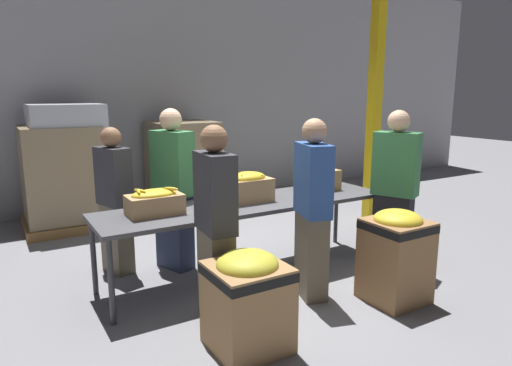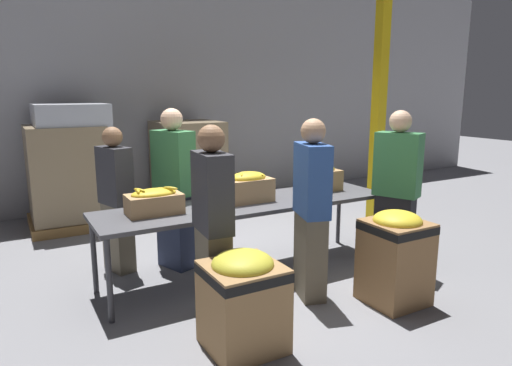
% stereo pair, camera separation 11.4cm
% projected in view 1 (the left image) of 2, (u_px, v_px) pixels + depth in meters
% --- Properties ---
extents(ground_plane, '(30.00, 30.00, 0.00)m').
position_uv_depth(ground_plane, '(248.00, 274.00, 4.78)').
color(ground_plane, gray).
extents(wall_back, '(16.00, 0.08, 4.00)m').
position_uv_depth(wall_back, '(138.00, 84.00, 7.40)').
color(wall_back, '#A8A8AD').
rests_on(wall_back, ground_plane).
extents(sorting_table, '(3.06, 0.79, 0.78)m').
position_uv_depth(sorting_table, '(248.00, 207.00, 4.64)').
color(sorting_table, '#4C4C51').
rests_on(sorting_table, ground_plane).
extents(banana_box_0, '(0.50, 0.29, 0.25)m').
position_uv_depth(banana_box_0, '(155.00, 202.00, 4.16)').
color(banana_box_0, tan).
rests_on(banana_box_0, sorting_table).
extents(banana_box_1, '(0.48, 0.28, 0.32)m').
position_uv_depth(banana_box_1, '(248.00, 186.00, 4.64)').
color(banana_box_1, tan).
rests_on(banana_box_1, sorting_table).
extents(banana_box_2, '(0.48, 0.28, 0.31)m').
position_uv_depth(banana_box_2, '(318.00, 177.00, 5.16)').
color(banana_box_2, '#A37A4C').
rests_on(banana_box_2, sorting_table).
extents(volunteer_0, '(0.34, 0.49, 1.65)m').
position_uv_depth(volunteer_0, '(312.00, 211.00, 4.13)').
color(volunteer_0, '#6B604C').
rests_on(volunteer_0, ground_plane).
extents(volunteer_1, '(0.40, 0.51, 1.70)m').
position_uv_depth(volunteer_1, '(394.00, 191.00, 4.83)').
color(volunteer_1, black).
rests_on(volunteer_1, ground_plane).
extents(volunteer_2, '(0.38, 0.51, 1.71)m').
position_uv_depth(volunteer_2, '(173.00, 191.00, 4.81)').
color(volunteer_2, '#2D3856').
rests_on(volunteer_2, ground_plane).
extents(volunteer_3, '(0.26, 0.46, 1.63)m').
position_uv_depth(volunteer_3, '(216.00, 227.00, 3.68)').
color(volunteer_3, '#6B604C').
rests_on(volunteer_3, ground_plane).
extents(volunteer_4, '(0.31, 0.45, 1.53)m').
position_uv_depth(volunteer_4, '(115.00, 202.00, 4.72)').
color(volunteer_4, '#6B604C').
rests_on(volunteer_4, ground_plane).
extents(donation_bin_0, '(0.54, 0.54, 0.75)m').
position_uv_depth(donation_bin_0, '(247.00, 297.00, 3.35)').
color(donation_bin_0, '#A37A4C').
rests_on(donation_bin_0, ground_plane).
extents(donation_bin_1, '(0.51, 0.51, 0.85)m').
position_uv_depth(donation_bin_1, '(396.00, 253.00, 4.11)').
color(donation_bin_1, olive).
rests_on(donation_bin_1, ground_plane).
extents(support_pillar, '(0.15, 0.15, 4.00)m').
position_uv_depth(support_pillar, '(376.00, 83.00, 6.27)').
color(support_pillar, yellow).
rests_on(support_pillar, ground_plane).
extents(pallet_stack_0, '(1.02, 1.02, 1.72)m').
position_uv_depth(pallet_stack_0, '(69.00, 167.00, 6.33)').
color(pallet_stack_0, olive).
rests_on(pallet_stack_0, ground_plane).
extents(pallet_stack_1, '(1.07, 1.07, 1.42)m').
position_uv_depth(pallet_stack_1, '(62.00, 178.00, 6.30)').
color(pallet_stack_1, olive).
rests_on(pallet_stack_1, ground_plane).
extents(pallet_stack_2, '(1.06, 1.06, 1.42)m').
position_uv_depth(pallet_stack_2, '(183.00, 167.00, 7.28)').
color(pallet_stack_2, olive).
rests_on(pallet_stack_2, ground_plane).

